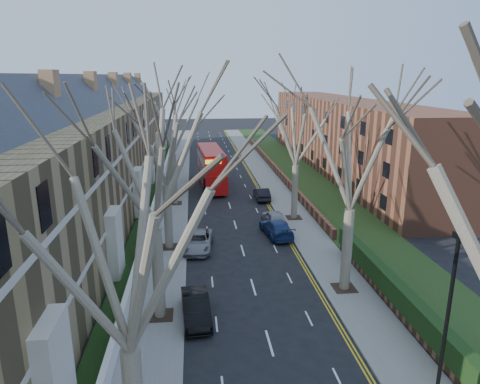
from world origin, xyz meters
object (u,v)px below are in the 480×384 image
object	(u,v)px
car_left_mid	(196,308)
double_decker_bus	(211,169)
car_right_near	(276,228)
lamp_post	(445,331)

from	to	relation	value
car_left_mid	double_decker_bus	bearing A→B (deg)	81.57
car_left_mid	car_right_near	size ratio (longest dim) A/B	0.87
double_decker_bus	car_right_near	distance (m)	17.83
lamp_post	double_decker_bus	bearing A→B (deg)	99.63
lamp_post	car_left_mid	distance (m)	13.20
car_left_mid	car_right_near	world-z (taller)	car_right_near
lamp_post	car_left_mid	size ratio (longest dim) A/B	1.92
lamp_post	car_right_near	world-z (taller)	lamp_post
lamp_post	car_right_near	bearing A→B (deg)	94.78
lamp_post	car_right_near	size ratio (longest dim) A/B	1.67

